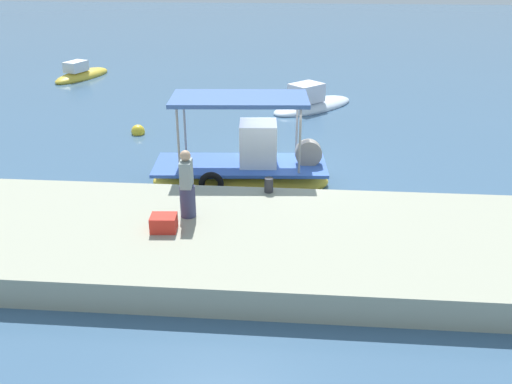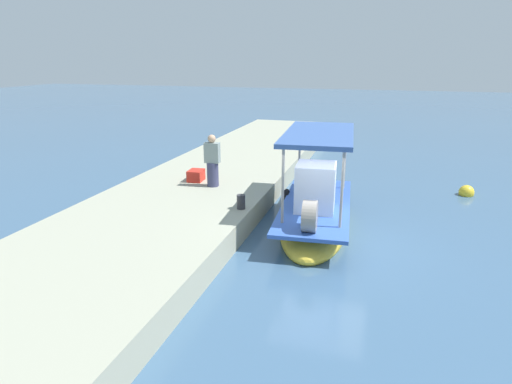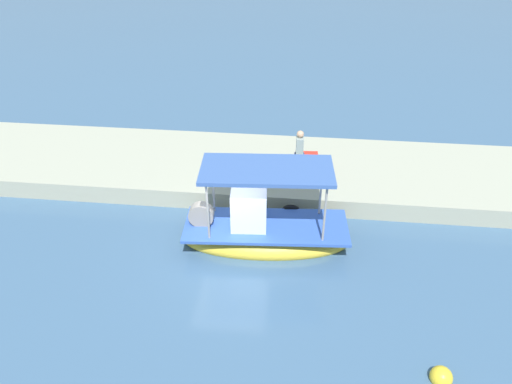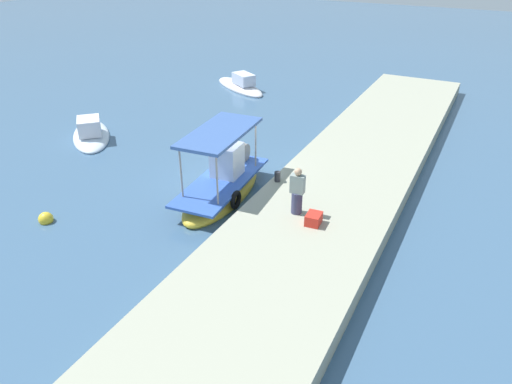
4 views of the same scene
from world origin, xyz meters
TOP-DOWN VIEW (x-y plane):
  - ground_plane at (0.00, 0.00)m, footprint 120.00×120.00m
  - dock_quay at (0.00, -4.59)m, footprint 36.00×5.03m
  - main_fishing_boat at (-1.04, -0.40)m, footprint 5.57×2.33m
  - fisherman_near_bollard at (-2.03, -3.97)m, footprint 0.40×0.50m
  - mooring_bollard at (-0.14, -2.37)m, footprint 0.24×0.24m
  - cargo_crate at (-2.45, -4.77)m, footprint 0.63×0.52m
  - marker_buoy at (-5.72, 4.37)m, footprint 0.53×0.53m
  - moored_boat_near at (12.44, 6.18)m, footprint 4.04×5.24m
  - moored_boat_mid at (1.16, 8.77)m, footprint 4.53×4.50m

SIDE VIEW (x-z plane):
  - ground_plane at x=0.00m, z-range 0.00..0.00m
  - marker_buoy at x=-5.72m, z-range -0.16..0.37m
  - moored_boat_near at x=12.44m, z-range -0.49..0.87m
  - moored_boat_mid at x=1.16m, z-range -0.52..0.91m
  - dock_quay at x=0.00m, z-range 0.00..0.69m
  - main_fishing_boat at x=-1.04m, z-range -1.08..2.07m
  - cargo_crate at x=-2.45m, z-range 0.69..1.07m
  - mooring_bollard at x=-0.14m, z-range 0.69..1.10m
  - fisherman_near_bollard at x=-2.03m, z-range 0.61..2.33m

